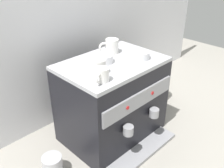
{
  "coord_description": "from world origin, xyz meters",
  "views": [
    {
      "loc": [
        -0.91,
        -0.91,
        1.06
      ],
      "look_at": [
        0.0,
        0.0,
        0.36
      ],
      "focal_mm": 40.69,
      "sensor_mm": 36.0,
      "label": 1
    }
  ],
  "objects_px": {
    "ceramic_cup_0": "(111,46)",
    "coffee_grinder": "(156,80)",
    "espresso_machine": "(112,100)",
    "ceramic_bowl_1": "(103,59)",
    "ceramic_bowl_0": "(141,55)",
    "ceramic_cup_2": "(102,75)",
    "milk_pitcher": "(53,166)",
    "ceramic_cup_1": "(99,66)"
  },
  "relations": [
    {
      "from": "ceramic_bowl_1",
      "to": "coffee_grinder",
      "type": "bearing_deg",
      "value": -0.35
    },
    {
      "from": "espresso_machine",
      "to": "ceramic_cup_0",
      "type": "bearing_deg",
      "value": 48.26
    },
    {
      "from": "ceramic_cup_0",
      "to": "ceramic_cup_2",
      "type": "distance_m",
      "value": 0.36
    },
    {
      "from": "ceramic_cup_2",
      "to": "ceramic_bowl_0",
      "type": "bearing_deg",
      "value": 7.67
    },
    {
      "from": "ceramic_cup_0",
      "to": "milk_pitcher",
      "type": "height_order",
      "value": "ceramic_cup_0"
    },
    {
      "from": "ceramic_cup_0",
      "to": "ceramic_bowl_1",
      "type": "distance_m",
      "value": 0.15
    },
    {
      "from": "ceramic_cup_0",
      "to": "ceramic_cup_2",
      "type": "bearing_deg",
      "value": -141.46
    },
    {
      "from": "espresso_machine",
      "to": "ceramic_cup_0",
      "type": "height_order",
      "value": "ceramic_cup_0"
    },
    {
      "from": "espresso_machine",
      "to": "ceramic_bowl_1",
      "type": "distance_m",
      "value": 0.28
    },
    {
      "from": "ceramic_cup_0",
      "to": "ceramic_cup_1",
      "type": "xyz_separation_m",
      "value": [
        -0.24,
        -0.15,
        -0.0
      ]
    },
    {
      "from": "ceramic_bowl_0",
      "to": "ceramic_cup_0",
      "type": "bearing_deg",
      "value": 107.72
    },
    {
      "from": "ceramic_cup_0",
      "to": "milk_pitcher",
      "type": "xyz_separation_m",
      "value": [
        -0.55,
        -0.12,
        -0.48
      ]
    },
    {
      "from": "ceramic_bowl_1",
      "to": "milk_pitcher",
      "type": "xyz_separation_m",
      "value": [
        -0.42,
        -0.05,
        -0.46
      ]
    },
    {
      "from": "espresso_machine",
      "to": "milk_pitcher",
      "type": "xyz_separation_m",
      "value": [
        -0.46,
        -0.02,
        -0.19
      ]
    },
    {
      "from": "ceramic_cup_0",
      "to": "coffee_grinder",
      "type": "distance_m",
      "value": 0.53
    },
    {
      "from": "ceramic_cup_1",
      "to": "coffee_grinder",
      "type": "relative_size",
      "value": 0.25
    },
    {
      "from": "espresso_machine",
      "to": "coffee_grinder",
      "type": "relative_size",
      "value": 1.48
    },
    {
      "from": "ceramic_bowl_0",
      "to": "coffee_grinder",
      "type": "distance_m",
      "value": 0.48
    },
    {
      "from": "espresso_machine",
      "to": "milk_pitcher",
      "type": "height_order",
      "value": "espresso_machine"
    },
    {
      "from": "ceramic_bowl_0",
      "to": "espresso_machine",
      "type": "bearing_deg",
      "value": 151.39
    },
    {
      "from": "milk_pitcher",
      "to": "ceramic_cup_1",
      "type": "bearing_deg",
      "value": -5.78
    },
    {
      "from": "ceramic_cup_2",
      "to": "ceramic_bowl_1",
      "type": "relative_size",
      "value": 0.86
    },
    {
      "from": "ceramic_cup_0",
      "to": "ceramic_bowl_1",
      "type": "bearing_deg",
      "value": -152.93
    },
    {
      "from": "ceramic_cup_2",
      "to": "ceramic_cup_1",
      "type": "bearing_deg",
      "value": 56.91
    },
    {
      "from": "espresso_machine",
      "to": "coffee_grinder",
      "type": "height_order",
      "value": "espresso_machine"
    },
    {
      "from": "milk_pitcher",
      "to": "coffee_grinder",
      "type": "bearing_deg",
      "value": 3.0
    },
    {
      "from": "ceramic_cup_1",
      "to": "ceramic_bowl_1",
      "type": "distance_m",
      "value": 0.14
    },
    {
      "from": "espresso_machine",
      "to": "ceramic_bowl_0",
      "type": "bearing_deg",
      "value": -28.61
    },
    {
      "from": "espresso_machine",
      "to": "ceramic_bowl_0",
      "type": "distance_m",
      "value": 0.32
    },
    {
      "from": "ceramic_cup_2",
      "to": "coffee_grinder",
      "type": "xyz_separation_m",
      "value": [
        0.68,
        0.16,
        -0.34
      ]
    },
    {
      "from": "espresso_machine",
      "to": "coffee_grinder",
      "type": "bearing_deg",
      "value": 3.65
    },
    {
      "from": "milk_pitcher",
      "to": "ceramic_cup_0",
      "type": "bearing_deg",
      "value": 12.3
    },
    {
      "from": "ceramic_cup_1",
      "to": "ceramic_cup_2",
      "type": "distance_m",
      "value": 0.09
    },
    {
      "from": "ceramic_bowl_1",
      "to": "milk_pitcher",
      "type": "bearing_deg",
      "value": -172.77
    },
    {
      "from": "ceramic_cup_1",
      "to": "ceramic_bowl_0",
      "type": "xyz_separation_m",
      "value": [
        0.29,
        -0.03,
        -0.02
      ]
    },
    {
      "from": "ceramic_bowl_1",
      "to": "ceramic_cup_1",
      "type": "bearing_deg",
      "value": -141.46
    },
    {
      "from": "coffee_grinder",
      "to": "ceramic_bowl_0",
      "type": "bearing_deg",
      "value": -161.87
    },
    {
      "from": "espresso_machine",
      "to": "milk_pitcher",
      "type": "distance_m",
      "value": 0.49
    },
    {
      "from": "espresso_machine",
      "to": "ceramic_cup_0",
      "type": "relative_size",
      "value": 4.97
    },
    {
      "from": "ceramic_cup_1",
      "to": "milk_pitcher",
      "type": "xyz_separation_m",
      "value": [
        -0.31,
        0.03,
        -0.48
      ]
    },
    {
      "from": "espresso_machine",
      "to": "ceramic_cup_2",
      "type": "bearing_deg",
      "value": -147.06
    },
    {
      "from": "ceramic_cup_1",
      "to": "milk_pitcher",
      "type": "bearing_deg",
      "value": 174.22
    }
  ]
}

